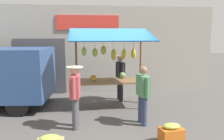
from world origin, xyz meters
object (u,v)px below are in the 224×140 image
object	(u,v)px
vendor_with_sunhat	(120,74)
shopper_in_striped_shirt	(143,92)
shopper_with_ponytail	(75,92)
produce_crate_side	(171,134)
market_stall	(111,59)

from	to	relation	value
vendor_with_sunhat	shopper_in_striped_shirt	distance (m)	2.27
shopper_with_ponytail	shopper_in_striped_shirt	xyz separation A→B (m)	(-1.71, -0.02, -0.06)
shopper_with_ponytail	shopper_in_striped_shirt	world-z (taller)	shopper_with_ponytail
shopper_in_striped_shirt	produce_crate_side	size ratio (longest dim) A/B	2.85
shopper_with_ponytail	shopper_in_striped_shirt	bearing A→B (deg)	-83.78
vendor_with_sunhat	produce_crate_side	size ratio (longest dim) A/B	3.02
shopper_with_ponytail	market_stall	bearing A→B (deg)	-29.01
market_stall	shopper_with_ponytail	size ratio (longest dim) A/B	1.59
shopper_in_striped_shirt	shopper_with_ponytail	bearing A→B (deg)	84.96
market_stall	shopper_with_ponytail	distance (m)	2.02
market_stall	shopper_in_striped_shirt	bearing A→B (deg)	111.50
vendor_with_sunhat	produce_crate_side	world-z (taller)	vendor_with_sunhat
shopper_with_ponytail	produce_crate_side	xyz separation A→B (m)	(-2.04, 1.10, -0.72)
market_stall	shopper_with_ponytail	xyz separation A→B (m)	(1.09, 1.59, -0.62)
vendor_with_sunhat	shopper_in_striped_shirt	xyz separation A→B (m)	(-0.20, 2.26, -0.08)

